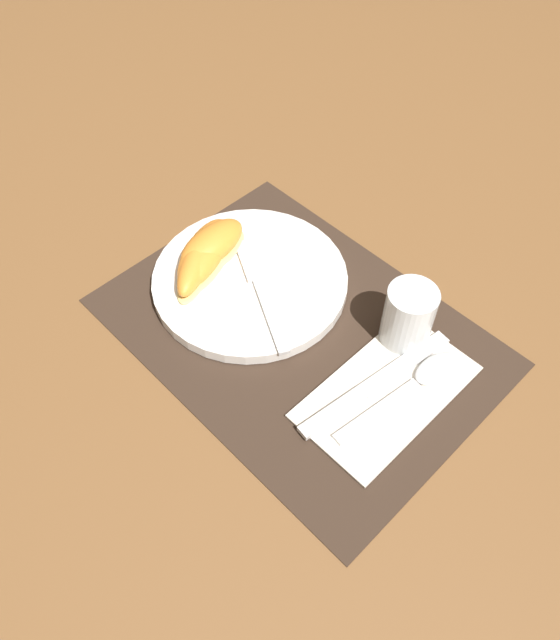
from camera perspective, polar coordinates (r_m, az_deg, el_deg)
name	(u,v)px	position (r m, az deg, el deg)	size (l,w,h in m)	color
ground_plane	(298,332)	(0.78, 1.67, -1.10)	(3.00, 3.00, 0.00)	brown
placemat	(298,331)	(0.78, 1.67, -1.01)	(0.47, 0.34, 0.00)	#38281E
plate	(250,280)	(0.82, -2.75, 3.66)	(0.26, 0.26, 0.02)	white
juice_glass	(407,319)	(0.76, 11.58, 0.08)	(0.06, 0.06, 0.08)	silver
napkin	(387,391)	(0.74, 9.74, -6.45)	(0.12, 0.21, 0.00)	silver
knife	(373,385)	(0.74, 8.48, -5.91)	(0.05, 0.22, 0.01)	silver
spoon	(421,379)	(0.75, 12.79, -5.32)	(0.05, 0.19, 0.01)	silver
fork	(259,285)	(0.80, -1.89, 3.24)	(0.18, 0.11, 0.00)	silver
citrus_wedge_0	(213,245)	(0.84, -6.14, 6.86)	(0.07, 0.12, 0.04)	#F4DB84
citrus_wedge_1	(204,254)	(0.83, -6.93, 6.05)	(0.11, 0.14, 0.03)	#F4DB84
citrus_wedge_2	(197,261)	(0.82, -7.56, 5.35)	(0.10, 0.13, 0.03)	#F4DB84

